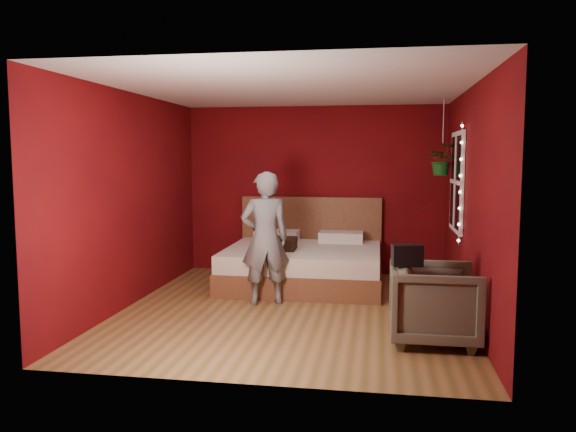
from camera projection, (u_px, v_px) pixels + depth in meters
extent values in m
plane|color=olive|center=(293.00, 310.00, 6.70)|extent=(4.50, 4.50, 0.00)
cube|color=maroon|center=(315.00, 190.00, 8.78)|extent=(4.00, 0.02, 2.60)
cube|color=maroon|center=(248.00, 224.00, 4.34)|extent=(4.00, 0.02, 2.60)
cube|color=maroon|center=(131.00, 199.00, 6.88)|extent=(0.02, 4.50, 2.60)
cube|color=maroon|center=(471.00, 203.00, 6.24)|extent=(0.02, 4.50, 2.60)
cube|color=silver|center=(293.00, 87.00, 6.43)|extent=(4.00, 4.50, 0.02)
cube|color=white|center=(457.00, 182.00, 7.11)|extent=(0.04, 0.97, 1.27)
cube|color=black|center=(456.00, 182.00, 7.11)|extent=(0.02, 0.85, 1.15)
cube|color=white|center=(455.00, 182.00, 7.11)|extent=(0.03, 0.05, 1.15)
cube|color=white|center=(455.00, 182.00, 7.11)|extent=(0.03, 0.85, 0.05)
cylinder|color=silver|center=(460.00, 184.00, 6.60)|extent=(0.01, 0.01, 1.45)
sphere|color=#FFF2CC|center=(458.00, 241.00, 6.67)|extent=(0.04, 0.04, 0.04)
sphere|color=#FFF2CC|center=(459.00, 224.00, 6.65)|extent=(0.04, 0.04, 0.04)
sphere|color=#FFF2CC|center=(460.00, 208.00, 6.63)|extent=(0.04, 0.04, 0.04)
sphere|color=#FFF2CC|center=(460.00, 192.00, 6.61)|extent=(0.04, 0.04, 0.04)
sphere|color=#FFF2CC|center=(461.00, 176.00, 6.59)|extent=(0.04, 0.04, 0.04)
sphere|color=#FFF2CC|center=(461.00, 159.00, 6.57)|extent=(0.04, 0.04, 0.04)
sphere|color=#FFF2CC|center=(462.00, 143.00, 6.55)|extent=(0.04, 0.04, 0.04)
sphere|color=#FFF2CC|center=(462.00, 126.00, 6.53)|extent=(0.04, 0.04, 0.04)
cube|color=brown|center=(303.00, 275.00, 7.94)|extent=(2.17, 1.85, 0.30)
cube|color=beige|center=(303.00, 256.00, 7.91)|extent=(2.13, 1.81, 0.24)
cube|color=brown|center=(311.00, 235.00, 8.76)|extent=(2.17, 0.09, 1.20)
cube|color=silver|center=(277.00, 235.00, 8.58)|extent=(0.65, 0.41, 0.15)
cube|color=silver|center=(341.00, 237.00, 8.42)|extent=(0.65, 0.41, 0.15)
imported|color=slate|center=(265.00, 238.00, 6.89)|extent=(0.70, 0.58, 1.64)
imported|color=#696853|center=(435.00, 304.00, 5.48)|extent=(0.86, 0.83, 0.77)
cube|color=black|center=(407.00, 255.00, 5.37)|extent=(0.31, 0.19, 0.21)
cube|color=#322010|center=(280.00, 244.00, 7.74)|extent=(0.46, 0.46, 0.16)
cylinder|color=silver|center=(443.00, 121.00, 7.50)|extent=(0.01, 0.01, 0.60)
imported|color=#1C631D|center=(442.00, 160.00, 7.55)|extent=(0.40, 0.34, 0.43)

